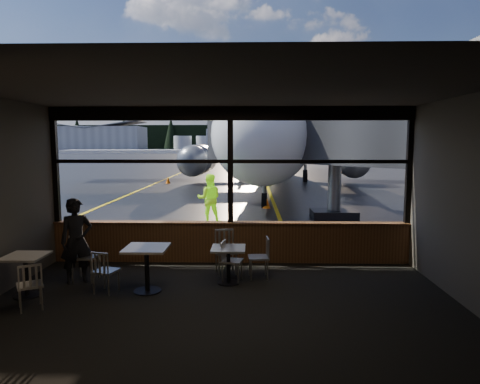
{
  "coord_description": "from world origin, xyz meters",
  "views": [
    {
      "loc": [
        0.45,
        -9.51,
        2.7
      ],
      "look_at": [
        0.19,
        1.0,
        1.5
      ],
      "focal_mm": 32.0,
      "sensor_mm": 36.0,
      "label": 1
    }
  ],
  "objects_px": {
    "cafe_table_left": "(26,276)",
    "ground_crew": "(209,199)",
    "chair_near_w": "(232,261)",
    "chair_near_n": "(226,252)",
    "cafe_table_near": "(228,266)",
    "cone_wing": "(168,180)",
    "airliner": "(273,102)",
    "chair_near_e": "(259,258)",
    "cafe_table_mid": "(147,270)",
    "chair_mid_s": "(106,271)",
    "cone_nose": "(266,202)",
    "passenger": "(77,241)",
    "jet_bridge": "(341,148)",
    "chair_mid_w": "(85,257)",
    "chair_left_s": "(30,286)"
  },
  "relations": [
    {
      "from": "cafe_table_near",
      "to": "cafe_table_mid",
      "type": "distance_m",
      "value": 1.54
    },
    {
      "from": "cone_wing",
      "to": "cafe_table_mid",
      "type": "bearing_deg",
      "value": -80.03
    },
    {
      "from": "passenger",
      "to": "cafe_table_near",
      "type": "bearing_deg",
      "value": -33.96
    },
    {
      "from": "cafe_table_mid",
      "to": "passenger",
      "type": "height_order",
      "value": "passenger"
    },
    {
      "from": "chair_near_w",
      "to": "cafe_table_left",
      "type": "bearing_deg",
      "value": -64.78
    },
    {
      "from": "chair_near_e",
      "to": "cone_wing",
      "type": "height_order",
      "value": "chair_near_e"
    },
    {
      "from": "jet_bridge",
      "to": "cone_wing",
      "type": "xyz_separation_m",
      "value": [
        -8.76,
        13.72,
        -2.32
      ]
    },
    {
      "from": "chair_near_e",
      "to": "chair_mid_w",
      "type": "bearing_deg",
      "value": 89.11
    },
    {
      "from": "chair_near_w",
      "to": "chair_left_s",
      "type": "relative_size",
      "value": 1.01
    },
    {
      "from": "cafe_table_left",
      "to": "chair_near_e",
      "type": "distance_m",
      "value": 4.27
    },
    {
      "from": "cafe_table_near",
      "to": "cone_wing",
      "type": "height_order",
      "value": "cafe_table_near"
    },
    {
      "from": "cafe_table_left",
      "to": "cone_wing",
      "type": "xyz_separation_m",
      "value": [
        -1.66,
        21.53,
        -0.15
      ]
    },
    {
      "from": "cafe_table_mid",
      "to": "chair_mid_s",
      "type": "xyz_separation_m",
      "value": [
        -0.73,
        -0.07,
        -0.02
      ]
    },
    {
      "from": "chair_mid_w",
      "to": "cafe_table_near",
      "type": "bearing_deg",
      "value": 88.7
    },
    {
      "from": "airliner",
      "to": "passenger",
      "type": "relative_size",
      "value": 21.75
    },
    {
      "from": "passenger",
      "to": "ground_crew",
      "type": "relative_size",
      "value": 0.99
    },
    {
      "from": "chair_near_n",
      "to": "cone_nose",
      "type": "bearing_deg",
      "value": -111.25
    },
    {
      "from": "jet_bridge",
      "to": "chair_near_e",
      "type": "xyz_separation_m",
      "value": [
        -2.99,
        -6.66,
        -2.12
      ]
    },
    {
      "from": "cafe_table_near",
      "to": "chair_near_n",
      "type": "relative_size",
      "value": 0.78
    },
    {
      "from": "cafe_table_mid",
      "to": "cafe_table_left",
      "type": "xyz_separation_m",
      "value": [
        -2.07,
        -0.3,
        -0.04
      ]
    },
    {
      "from": "jet_bridge",
      "to": "ground_crew",
      "type": "relative_size",
      "value": 6.96
    },
    {
      "from": "cafe_table_left",
      "to": "ground_crew",
      "type": "height_order",
      "value": "ground_crew"
    },
    {
      "from": "cone_nose",
      "to": "chair_near_e",
      "type": "bearing_deg",
      "value": -93.04
    },
    {
      "from": "cafe_table_left",
      "to": "cafe_table_mid",
      "type": "bearing_deg",
      "value": 8.15
    },
    {
      "from": "chair_near_e",
      "to": "ground_crew",
      "type": "distance_m",
      "value": 6.21
    },
    {
      "from": "cone_nose",
      "to": "chair_near_w",
      "type": "bearing_deg",
      "value": -96.08
    },
    {
      "from": "jet_bridge",
      "to": "cafe_table_left",
      "type": "bearing_deg",
      "value": -132.27
    },
    {
      "from": "chair_near_n",
      "to": "passenger",
      "type": "xyz_separation_m",
      "value": [
        -2.85,
        -0.67,
        0.37
      ]
    },
    {
      "from": "airliner",
      "to": "cafe_table_near",
      "type": "relative_size",
      "value": 50.64
    },
    {
      "from": "airliner",
      "to": "chair_mid_s",
      "type": "xyz_separation_m",
      "value": [
        -4.14,
        -22.44,
        -5.11
      ]
    },
    {
      "from": "chair_mid_s",
      "to": "ground_crew",
      "type": "distance_m",
      "value": 7.02
    },
    {
      "from": "jet_bridge",
      "to": "cafe_table_mid",
      "type": "bearing_deg",
      "value": -123.79
    },
    {
      "from": "chair_near_w",
      "to": "chair_near_e",
      "type": "bearing_deg",
      "value": 122.84
    },
    {
      "from": "chair_near_n",
      "to": "cone_nose",
      "type": "relative_size",
      "value": 1.89
    },
    {
      "from": "chair_near_n",
      "to": "chair_near_e",
      "type": "bearing_deg",
      "value": 141.39
    },
    {
      "from": "chair_near_w",
      "to": "cone_nose",
      "type": "xyz_separation_m",
      "value": [
        1.02,
        9.57,
        -0.16
      ]
    },
    {
      "from": "chair_left_s",
      "to": "cone_nose",
      "type": "relative_size",
      "value": 1.65
    },
    {
      "from": "chair_mid_w",
      "to": "cafe_table_left",
      "type": "bearing_deg",
      "value": -37.61
    },
    {
      "from": "airliner",
      "to": "ground_crew",
      "type": "bearing_deg",
      "value": -96.16
    },
    {
      "from": "cafe_table_left",
      "to": "cone_nose",
      "type": "xyz_separation_m",
      "value": [
        4.61,
        10.5,
        -0.13
      ]
    },
    {
      "from": "airliner",
      "to": "chair_near_e",
      "type": "relative_size",
      "value": 42.84
    },
    {
      "from": "airliner",
      "to": "cafe_table_mid",
      "type": "distance_m",
      "value": 23.2
    },
    {
      "from": "cafe_table_mid",
      "to": "chair_mid_w",
      "type": "bearing_deg",
      "value": 156.18
    },
    {
      "from": "cafe_table_left",
      "to": "cone_nose",
      "type": "height_order",
      "value": "cafe_table_left"
    },
    {
      "from": "airliner",
      "to": "chair_mid_w",
      "type": "distance_m",
      "value": 22.85
    },
    {
      "from": "chair_near_w",
      "to": "chair_near_n",
      "type": "bearing_deg",
      "value": -153.51
    },
    {
      "from": "chair_mid_s",
      "to": "cone_nose",
      "type": "relative_size",
      "value": 1.66
    },
    {
      "from": "cafe_table_near",
      "to": "cone_wing",
      "type": "relative_size",
      "value": 1.6
    },
    {
      "from": "cafe_table_mid",
      "to": "chair_near_w",
      "type": "distance_m",
      "value": 1.65
    },
    {
      "from": "ground_crew",
      "to": "cone_nose",
      "type": "bearing_deg",
      "value": -126.36
    }
  ]
}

